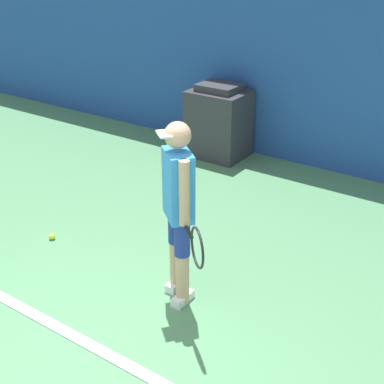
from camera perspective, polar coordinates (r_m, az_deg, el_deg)
ground_plane at (r=4.35m, az=-11.97°, el=-18.13°), size 24.00×24.00×0.00m
back_wall at (r=7.42m, az=14.70°, el=11.27°), size 24.00×0.10×2.45m
court_baseline at (r=4.46m, az=-9.65°, el=-16.39°), size 21.60×0.10×0.01m
tennis_player at (r=4.48m, az=-1.41°, el=-1.52°), size 0.77×0.67×1.66m
tennis_ball at (r=5.99m, az=-14.71°, el=-4.62°), size 0.07×0.07×0.07m
covered_chair at (r=7.86m, az=2.86°, el=7.46°), size 0.82×0.67×1.08m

